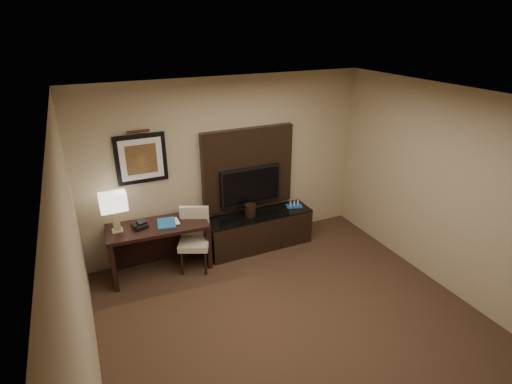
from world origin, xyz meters
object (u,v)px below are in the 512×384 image
minibar_tray (294,204)px  desk (160,248)px  tv (251,185)px  desk_chair (194,243)px  credenza (259,230)px  water_bottle (183,213)px  table_lamp (115,213)px  ice_bucket (250,210)px  desk_phone (140,225)px

minibar_tray → desk: bearing=-179.7°
tv → desk_chair: bearing=-161.2°
credenza → tv: size_ratio=1.70×
credenza → minibar_tray: 0.72m
desk_chair → water_bottle: water_bottle is taller
table_lamp → ice_bucket: bearing=-1.4°
desk → credenza: size_ratio=0.82×
tv → table_lamp: bearing=-176.4°
water_bottle → credenza: bearing=-2.2°
ice_bucket → desk_phone: bearing=179.7°
water_bottle → desk_chair: bearing=-69.8°
desk_chair → desk_phone: desk_chair is taller
desk → tv: size_ratio=1.40×
credenza → desk_phone: bearing=179.4°
desk → desk_phone: bearing=179.2°
desk_chair → minibar_tray: size_ratio=3.42×
desk_chair → minibar_tray: bearing=29.9°
water_bottle → minibar_tray: water_bottle is taller
desk → water_bottle: bearing=10.5°
ice_bucket → minibar_tray: ice_bucket is taller
tv → ice_bucket: (-0.09, -0.18, -0.34)m
desk_chair → ice_bucket: size_ratio=4.51×
minibar_tray → desk_chair: bearing=-174.1°
desk_chair → table_lamp: bearing=-169.0°
desk → minibar_tray: (2.24, 0.01, 0.26)m
desk → water_bottle: 0.61m
credenza → water_bottle: water_bottle is taller
credenza → water_bottle: size_ratio=9.50×
table_lamp → ice_bucket: table_lamp is taller
ice_bucket → tv: bearing=63.1°
desk_chair → minibar_tray: desk_chair is taller
desk_phone → ice_bucket: size_ratio=0.93×
desk → minibar_tray: 2.26m
desk_chair → water_bottle: bearing=134.2°
table_lamp → desk_phone: bearing=-7.6°
credenza → table_lamp: size_ratio=3.12×
desk_chair → ice_bucket: (0.97, 0.18, 0.24)m
desk → credenza: (1.60, -0.00, -0.08)m
tv → minibar_tray: tv is taller
desk → water_bottle: (0.39, 0.05, 0.46)m
credenza → minibar_tray: bearing=0.9°
tv → water_bottle: 1.17m
table_lamp → ice_bucket: (1.98, -0.05, -0.34)m
desk_phone → water_bottle: 0.63m
desk_chair → ice_bucket: desk_chair is taller
credenza → ice_bucket: size_ratio=8.68×
water_bottle → tv: bearing=7.2°
table_lamp → minibar_tray: (2.77, -0.05, -0.39)m
credenza → table_lamp: bearing=178.4°
table_lamp → minibar_tray: 2.80m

